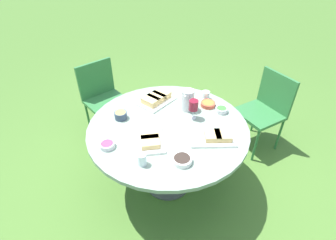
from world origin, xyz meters
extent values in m
plane|color=#446B2B|center=(0.00, 0.00, 0.00)|extent=(40.00, 40.00, 0.00)
cylinder|color=#4C4C51|center=(0.00, 0.00, 0.01)|extent=(0.45, 0.45, 0.02)
cylinder|color=#4C4C51|center=(0.00, 0.00, 0.36)|extent=(0.11, 0.11, 0.69)
cylinder|color=gray|center=(0.00, 0.00, 0.73)|extent=(1.38, 1.38, 0.03)
cube|color=#2D6B38|center=(-0.99, 0.61, 0.45)|extent=(0.59, 0.60, 0.04)
cube|color=#2D6B38|center=(-1.16, 0.71, 0.68)|extent=(0.26, 0.39, 0.42)
cylinder|color=#2D6B38|center=(-0.94, 0.35, 0.22)|extent=(0.03, 0.03, 0.43)
cylinder|color=#2D6B38|center=(-0.73, 0.68, 0.22)|extent=(0.03, 0.03, 0.43)
cylinder|color=#2D6B38|center=(-1.25, 0.54, 0.22)|extent=(0.03, 0.03, 0.43)
cylinder|color=#2D6B38|center=(-1.05, 0.88, 0.22)|extent=(0.03, 0.03, 0.43)
cube|color=#2D6B38|center=(-0.38, -1.02, 0.45)|extent=(0.56, 0.55, 0.04)
cube|color=#2D6B38|center=(-0.45, -1.21, 0.68)|extent=(0.42, 0.18, 0.42)
cylinder|color=#2D6B38|center=(-0.13, -0.92, 0.22)|extent=(0.03, 0.03, 0.43)
cylinder|color=#2D6B38|center=(-0.50, -0.78, 0.22)|extent=(0.03, 0.03, 0.43)
cylinder|color=#2D6B38|center=(-0.26, -1.27, 0.22)|extent=(0.03, 0.03, 0.43)
cylinder|color=#2D6B38|center=(-0.63, -1.13, 0.22)|extent=(0.03, 0.03, 0.43)
cylinder|color=silver|center=(-0.31, 0.04, 0.84)|extent=(0.12, 0.12, 0.20)
cone|color=silver|center=(-0.25, 0.04, 0.93)|extent=(0.03, 0.03, 0.02)
cylinder|color=silver|center=(-0.20, 0.14, 0.75)|extent=(0.06, 0.06, 0.01)
cylinder|color=silver|center=(-0.20, 0.14, 0.79)|extent=(0.01, 0.01, 0.08)
cylinder|color=maroon|center=(-0.20, 0.14, 0.88)|extent=(0.08, 0.08, 0.09)
cube|color=white|center=(0.22, -0.05, 0.75)|extent=(0.44, 0.41, 0.02)
cube|color=tan|center=(0.29, 0.00, 0.78)|extent=(0.19, 0.20, 0.04)
cube|color=tan|center=(0.22, -0.05, 0.78)|extent=(0.19, 0.20, 0.04)
cube|color=white|center=(-0.28, -0.28, 0.75)|extent=(0.39, 0.30, 0.02)
cube|color=tan|center=(-0.20, -0.29, 0.79)|extent=(0.15, 0.17, 0.06)
cube|color=tan|center=(-0.28, -0.28, 0.79)|extent=(0.15, 0.17, 0.06)
cube|color=tan|center=(-0.35, -0.26, 0.79)|extent=(0.15, 0.17, 0.06)
cube|color=white|center=(-0.01, 0.40, 0.75)|extent=(0.35, 0.41, 0.02)
cube|color=tan|center=(-0.05, 0.47, 0.79)|extent=(0.18, 0.17, 0.04)
cube|color=tan|center=(-0.01, 0.40, 0.79)|extent=(0.18, 0.17, 0.04)
cylinder|color=#334256|center=(0.11, -0.42, 0.78)|extent=(0.11, 0.11, 0.06)
cylinder|color=#E0C147|center=(0.11, -0.42, 0.80)|extent=(0.09, 0.09, 0.03)
cylinder|color=silver|center=(-0.41, 0.34, 0.77)|extent=(0.11, 0.11, 0.04)
cylinder|color=#387533|center=(-0.41, 0.34, 0.78)|extent=(0.09, 0.09, 0.02)
cylinder|color=white|center=(0.33, 0.29, 0.76)|extent=(0.15, 0.15, 0.04)
cylinder|color=#2D231E|center=(0.33, 0.29, 0.78)|extent=(0.12, 0.12, 0.02)
cylinder|color=silver|center=(0.46, -0.29, 0.76)|extent=(0.12, 0.12, 0.04)
cylinder|color=#D6385B|center=(0.46, -0.29, 0.78)|extent=(0.10, 0.10, 0.02)
cylinder|color=white|center=(-0.46, -0.07, 0.77)|extent=(0.11, 0.11, 0.06)
cylinder|color=silver|center=(-0.46, -0.07, 0.79)|extent=(0.09, 0.09, 0.03)
cylinder|color=#B74733|center=(-0.45, 0.19, 0.76)|extent=(0.14, 0.14, 0.04)
cylinder|color=#CC662D|center=(-0.45, 0.19, 0.77)|extent=(0.11, 0.11, 0.02)
cylinder|color=silver|center=(0.49, 0.05, 0.79)|extent=(0.06, 0.06, 0.10)
cylinder|color=silver|center=(-0.55, 0.12, 0.79)|extent=(0.07, 0.07, 0.08)
cube|color=brown|center=(-1.17, -0.49, 0.12)|extent=(0.30, 0.14, 0.24)
torus|color=brown|center=(-1.17, -0.49, 0.27)|extent=(0.19, 0.01, 0.19)
camera|label=1|loc=(1.56, 0.84, 2.14)|focal=28.00mm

